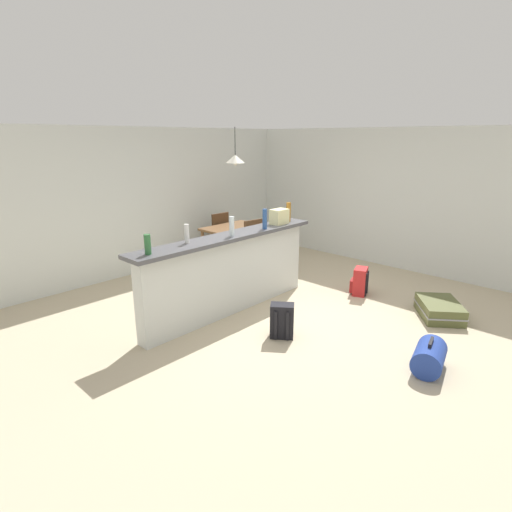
{
  "coord_description": "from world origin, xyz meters",
  "views": [
    {
      "loc": [
        -4.04,
        -3.27,
        2.33
      ],
      "look_at": [
        0.13,
        0.64,
        0.66
      ],
      "focal_mm": 28.69,
      "sensor_mm": 36.0,
      "label": 1
    }
  ],
  "objects_px": {
    "bottle_green": "(148,244)",
    "backpack_red": "(360,282)",
    "pendant_lamp": "(235,159)",
    "suitcase_flat_olive": "(439,309)",
    "duffel_bag_blue": "(429,357)",
    "backpack_black": "(282,321)",
    "bottle_amber": "(288,212)",
    "dining_chair_near_partition": "(257,244)",
    "bottle_clear": "(232,226)",
    "bottle_blue": "(265,219)",
    "dining_table": "(235,232)",
    "grocery_bag": "(279,217)",
    "bottle_white": "(187,234)",
    "dining_chair_far_side": "(217,233)"
  },
  "relations": [
    {
      "from": "dining_chair_near_partition",
      "to": "backpack_red",
      "type": "xyz_separation_m",
      "value": [
        0.26,
        -1.9,
        -0.31
      ]
    },
    {
      "from": "bottle_blue",
      "to": "duffel_bag_blue",
      "type": "relative_size",
      "value": 0.53
    },
    {
      "from": "bottle_green",
      "to": "backpack_red",
      "type": "bearing_deg",
      "value": -17.24
    },
    {
      "from": "bottle_white",
      "to": "bottle_blue",
      "type": "bearing_deg",
      "value": -6.97
    },
    {
      "from": "bottle_white",
      "to": "dining_chair_far_side",
      "type": "bearing_deg",
      "value": 41.61
    },
    {
      "from": "bottle_blue",
      "to": "suitcase_flat_olive",
      "type": "xyz_separation_m",
      "value": [
        1.2,
        -2.08,
        -1.12
      ]
    },
    {
      "from": "bottle_clear",
      "to": "suitcase_flat_olive",
      "type": "height_order",
      "value": "bottle_clear"
    },
    {
      "from": "bottle_amber",
      "to": "dining_table",
      "type": "bearing_deg",
      "value": 78.72
    },
    {
      "from": "duffel_bag_blue",
      "to": "bottle_blue",
      "type": "bearing_deg",
      "value": 84.92
    },
    {
      "from": "pendant_lamp",
      "to": "suitcase_flat_olive",
      "type": "xyz_separation_m",
      "value": [
        0.26,
        -3.63,
        -1.85
      ]
    },
    {
      "from": "bottle_amber",
      "to": "backpack_black",
      "type": "relative_size",
      "value": 0.7
    },
    {
      "from": "dining_chair_near_partition",
      "to": "backpack_red",
      "type": "relative_size",
      "value": 2.21
    },
    {
      "from": "bottle_clear",
      "to": "backpack_red",
      "type": "xyz_separation_m",
      "value": [
        1.82,
        -0.89,
        -1.02
      ]
    },
    {
      "from": "bottle_blue",
      "to": "bottle_amber",
      "type": "distance_m",
      "value": 0.64
    },
    {
      "from": "bottle_clear",
      "to": "dining_chair_near_partition",
      "type": "distance_m",
      "value": 1.99
    },
    {
      "from": "bottle_amber",
      "to": "dining_table",
      "type": "distance_m",
      "value": 1.63
    },
    {
      "from": "bottle_amber",
      "to": "backpack_red",
      "type": "relative_size",
      "value": 0.7
    },
    {
      "from": "bottle_white",
      "to": "duffel_bag_blue",
      "type": "xyz_separation_m",
      "value": [
        1.02,
        -2.64,
        -1.06
      ]
    },
    {
      "from": "bottle_clear",
      "to": "backpack_black",
      "type": "bearing_deg",
      "value": -93.63
    },
    {
      "from": "backpack_red",
      "to": "bottle_blue",
      "type": "bearing_deg",
      "value": 143.95
    },
    {
      "from": "bottle_white",
      "to": "backpack_black",
      "type": "distance_m",
      "value": 1.56
    },
    {
      "from": "bottle_white",
      "to": "dining_chair_far_side",
      "type": "relative_size",
      "value": 0.25
    },
    {
      "from": "grocery_bag",
      "to": "backpack_black",
      "type": "bearing_deg",
      "value": -138.06
    },
    {
      "from": "bottle_white",
      "to": "pendant_lamp",
      "type": "height_order",
      "value": "pendant_lamp"
    },
    {
      "from": "bottle_white",
      "to": "dining_chair_near_partition",
      "type": "xyz_separation_m",
      "value": [
        2.19,
        0.87,
        -0.69
      ]
    },
    {
      "from": "suitcase_flat_olive",
      "to": "duffel_bag_blue",
      "type": "height_order",
      "value": "duffel_bag_blue"
    },
    {
      "from": "duffel_bag_blue",
      "to": "backpack_red",
      "type": "relative_size",
      "value": 1.27
    },
    {
      "from": "suitcase_flat_olive",
      "to": "duffel_bag_blue",
      "type": "distance_m",
      "value": 1.48
    },
    {
      "from": "bottle_clear",
      "to": "backpack_black",
      "type": "xyz_separation_m",
      "value": [
        -0.06,
        -0.91,
        -1.02
      ]
    },
    {
      "from": "bottle_amber",
      "to": "duffel_bag_blue",
      "type": "distance_m",
      "value": 2.92
    },
    {
      "from": "duffel_bag_blue",
      "to": "backpack_black",
      "type": "bearing_deg",
      "value": 106.03
    },
    {
      "from": "bottle_white",
      "to": "bottle_clear",
      "type": "relative_size",
      "value": 0.9
    },
    {
      "from": "dining_table",
      "to": "suitcase_flat_olive",
      "type": "xyz_separation_m",
      "value": [
        0.27,
        -3.65,
        -0.54
      ]
    },
    {
      "from": "dining_table",
      "to": "bottle_amber",
      "type": "bearing_deg",
      "value": -101.28
    },
    {
      "from": "bottle_clear",
      "to": "duffel_bag_blue",
      "type": "height_order",
      "value": "bottle_clear"
    },
    {
      "from": "bottle_amber",
      "to": "suitcase_flat_olive",
      "type": "bearing_deg",
      "value": -75.34
    },
    {
      "from": "dining_table",
      "to": "duffel_bag_blue",
      "type": "distance_m",
      "value": 4.24
    },
    {
      "from": "dining_chair_near_partition",
      "to": "suitcase_flat_olive",
      "type": "xyz_separation_m",
      "value": [
        0.25,
        -3.11,
        -0.41
      ]
    },
    {
      "from": "bottle_blue",
      "to": "dining_chair_near_partition",
      "type": "height_order",
      "value": "bottle_blue"
    },
    {
      "from": "dining_table",
      "to": "dining_chair_near_partition",
      "type": "bearing_deg",
      "value": -88.24
    },
    {
      "from": "grocery_bag",
      "to": "backpack_red",
      "type": "bearing_deg",
      "value": -49.92
    },
    {
      "from": "bottle_white",
      "to": "pendant_lamp",
      "type": "xyz_separation_m",
      "value": [
        2.18,
        1.39,
        0.75
      ]
    },
    {
      "from": "bottle_amber",
      "to": "dining_chair_near_partition",
      "type": "xyz_separation_m",
      "value": [
        0.31,
        0.94,
        -0.72
      ]
    },
    {
      "from": "bottle_blue",
      "to": "backpack_red",
      "type": "distance_m",
      "value": 1.81
    },
    {
      "from": "pendant_lamp",
      "to": "backpack_black",
      "type": "bearing_deg",
      "value": -123.51
    },
    {
      "from": "backpack_black",
      "to": "pendant_lamp",
      "type": "bearing_deg",
      "value": 56.49
    },
    {
      "from": "bottle_green",
      "to": "grocery_bag",
      "type": "relative_size",
      "value": 0.86
    },
    {
      "from": "bottle_amber",
      "to": "grocery_bag",
      "type": "distance_m",
      "value": 0.23
    },
    {
      "from": "dining_table",
      "to": "dining_chair_near_partition",
      "type": "height_order",
      "value": "dining_chair_near_partition"
    },
    {
      "from": "bottle_green",
      "to": "dining_table",
      "type": "relative_size",
      "value": 0.2
    }
  ]
}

